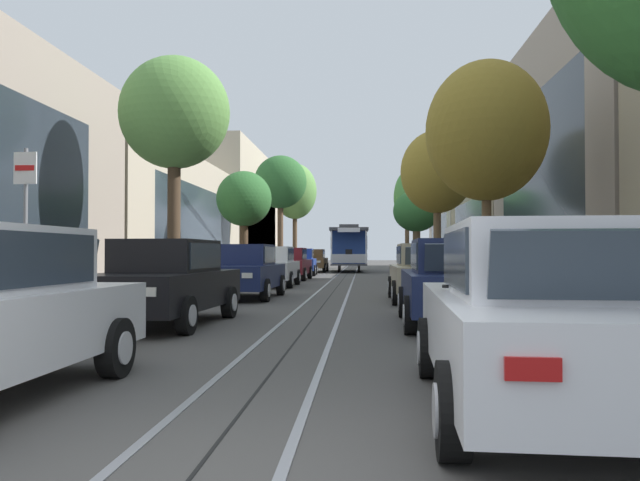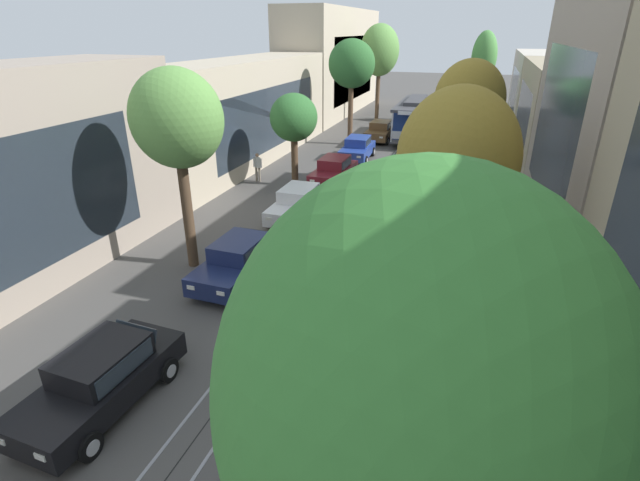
% 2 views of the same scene
% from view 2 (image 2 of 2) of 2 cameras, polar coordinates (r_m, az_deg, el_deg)
% --- Properties ---
extents(ground_plane, '(164.12, 164.12, 0.00)m').
position_cam_2_polar(ground_plane, '(27.05, 6.43, 5.70)').
color(ground_plane, '#4C4947').
extents(trolley_track_rails, '(1.14, 73.65, 0.01)m').
position_cam_2_polar(trolley_track_rails, '(31.34, 8.26, 8.19)').
color(trolley_track_rails, gray).
rests_on(trolley_track_rails, ground).
extents(building_facade_left, '(4.97, 65.35, 10.40)m').
position_cam_2_polar(building_facade_left, '(37.31, -6.69, 17.53)').
color(building_facade_left, gray).
rests_on(building_facade_left, ground).
extents(building_facade_right, '(5.80, 65.35, 10.51)m').
position_cam_2_polar(building_facade_right, '(27.15, 30.58, 12.22)').
color(building_facade_right, tan).
rests_on(building_facade_right, ground).
extents(parked_car_black_second_left, '(2.14, 4.42, 1.58)m').
position_cam_2_polar(parked_car_black_second_left, '(12.98, -24.83, -14.84)').
color(parked_car_black_second_left, black).
rests_on(parked_car_black_second_left, ground).
extents(parked_car_navy_mid_left, '(2.07, 4.39, 1.58)m').
position_cam_2_polar(parked_car_navy_mid_left, '(17.45, -9.80, -2.39)').
color(parked_car_navy_mid_left, '#19234C').
rests_on(parked_car_navy_mid_left, ground).
extents(parked_car_white_fourth_left, '(2.00, 4.36, 1.58)m').
position_cam_2_polar(parked_car_white_fourth_left, '(22.89, -2.66, 4.48)').
color(parked_car_white_fourth_left, silver).
rests_on(parked_car_white_fourth_left, ground).
extents(parked_car_maroon_fifth_left, '(2.06, 4.39, 1.58)m').
position_cam_2_polar(parked_car_maroon_fifth_left, '(28.35, 1.68, 8.40)').
color(parked_car_maroon_fifth_left, maroon).
rests_on(parked_car_maroon_fifth_left, ground).
extents(parked_car_blue_sixth_left, '(2.11, 4.41, 1.58)m').
position_cam_2_polar(parked_car_blue_sixth_left, '(33.99, 4.53, 11.00)').
color(parked_car_blue_sixth_left, '#233D93').
rests_on(parked_car_blue_sixth_left, ground).
extents(parked_car_brown_far_left, '(2.03, 4.37, 1.58)m').
position_cam_2_polar(parked_car_brown_far_left, '(40.21, 7.25, 12.94)').
color(parked_car_brown_far_left, brown).
rests_on(parked_car_brown_far_left, ground).
extents(parked_car_navy_second_right, '(2.07, 4.39, 1.58)m').
position_cam_2_polar(parked_car_navy_second_right, '(10.75, -0.75, -21.55)').
color(parked_car_navy_second_right, '#19234C').
rests_on(parked_car_navy_second_right, ground).
extents(parked_car_beige_mid_right, '(2.01, 4.37, 1.58)m').
position_cam_2_polar(parked_car_beige_mid_right, '(15.06, 6.46, -6.74)').
color(parked_car_beige_mid_right, '#C1B28E').
rests_on(parked_car_beige_mid_right, ground).
extents(street_tree_kerb_left_second, '(3.41, 2.76, 7.38)m').
position_cam_2_polar(street_tree_kerb_left_second, '(17.59, -16.89, 13.62)').
color(street_tree_kerb_left_second, '#4C3826').
rests_on(street_tree_kerb_left_second, ground).
extents(street_tree_kerb_left_mid, '(2.65, 2.85, 5.28)m').
position_cam_2_polar(street_tree_kerb_left_mid, '(27.40, -3.18, 14.45)').
color(street_tree_kerb_left_mid, '#4C3826').
rests_on(street_tree_kerb_left_mid, ground).
extents(street_tree_kerb_left_fourth, '(3.53, 2.99, 7.85)m').
position_cam_2_polar(street_tree_kerb_left_fourth, '(38.05, 3.83, 20.36)').
color(street_tree_kerb_left_fourth, brown).
rests_on(street_tree_kerb_left_fourth, ground).
extents(street_tree_kerb_left_far, '(3.72, 3.90, 8.98)m').
position_cam_2_polar(street_tree_kerb_left_far, '(49.27, 7.20, 21.73)').
color(street_tree_kerb_left_far, brown).
rests_on(street_tree_kerb_left_far, ground).
extents(street_tree_kerb_right_near, '(3.57, 3.10, 7.71)m').
position_cam_2_polar(street_tree_kerb_right_near, '(4.47, 11.22, -20.15)').
color(street_tree_kerb_right_near, brown).
rests_on(street_tree_kerb_right_near, ground).
extents(street_tree_kerb_right_second, '(3.60, 3.95, 7.09)m').
position_cam_2_polar(street_tree_kerb_right_second, '(14.83, 16.21, 9.48)').
color(street_tree_kerb_right_second, brown).
rests_on(street_tree_kerb_right_second, ground).
extents(street_tree_kerb_right_mid, '(3.48, 3.45, 7.21)m').
position_cam_2_polar(street_tree_kerb_right_mid, '(25.74, 17.50, 15.71)').
color(street_tree_kerb_right_mid, brown).
rests_on(street_tree_kerb_right_mid, ground).
extents(street_tree_kerb_right_fourth, '(3.13, 3.15, 5.54)m').
position_cam_2_polar(street_tree_kerb_right_fourth, '(37.82, 18.12, 16.32)').
color(street_tree_kerb_right_fourth, brown).
rests_on(street_tree_kerb_right_fourth, ground).
extents(street_tree_kerb_right_far, '(2.30, 2.14, 8.38)m').
position_cam_2_polar(street_tree_kerb_right_far, '(49.57, 19.13, 20.03)').
color(street_tree_kerb_right_far, brown).
rests_on(street_tree_kerb_right_far, ground).
extents(cable_car_trolley, '(2.73, 9.16, 3.28)m').
position_cam_2_polar(cable_car_trolley, '(41.42, 11.30, 14.22)').
color(cable_car_trolley, navy).
rests_on(cable_car_trolley, ground).
extents(pedestrian_on_left_pavement, '(0.55, 0.42, 1.63)m').
position_cam_2_polar(pedestrian_on_left_pavement, '(10.24, 13.49, -24.39)').
color(pedestrian_on_left_pavement, '#4C4233').
rests_on(pedestrian_on_left_pavement, ground).
extents(pedestrian_on_right_pavement, '(0.55, 0.41, 1.73)m').
position_cam_2_polar(pedestrian_on_right_pavement, '(28.99, -7.52, 8.93)').
color(pedestrian_on_right_pavement, slate).
rests_on(pedestrian_on_right_pavement, ground).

